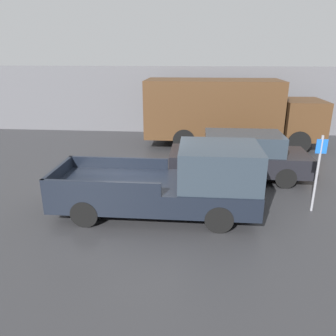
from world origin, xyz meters
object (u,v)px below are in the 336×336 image
car (239,156)px  parking_sign (318,170)px  delivery_truck (226,110)px  pickup_truck (175,182)px

car → parking_sign: bearing=-54.4°
delivery_truck → car: bearing=-87.9°
pickup_truck → delivery_truck: size_ratio=0.67×
car → parking_sign: (1.82, -2.55, 0.42)m
pickup_truck → car: size_ratio=1.15×
car → delivery_truck: bearing=92.1°
pickup_truck → car: bearing=54.9°
pickup_truck → car: 3.70m
pickup_truck → delivery_truck: (1.96, 7.56, 0.79)m
delivery_truck → parking_sign: 7.36m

